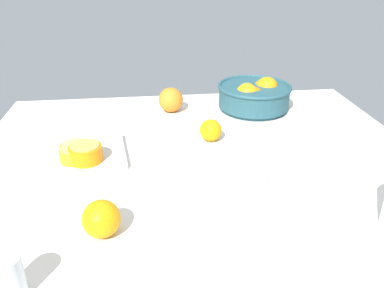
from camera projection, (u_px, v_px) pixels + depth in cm
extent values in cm
cube|color=silver|center=(199.00, 164.00, 107.12)|extent=(125.62, 105.40, 3.00)
cylinder|color=#234C56|center=(253.00, 108.00, 139.46)|extent=(22.70, 22.70, 1.20)
cylinder|color=#234C56|center=(254.00, 96.00, 137.55)|extent=(24.68, 24.68, 7.27)
torus|color=#234C56|center=(255.00, 87.00, 135.92)|extent=(25.88, 25.88, 1.20)
sphere|color=orange|center=(267.00, 88.00, 138.58)|extent=(8.06, 8.06, 8.06)
sphere|color=orange|center=(263.00, 90.00, 140.22)|extent=(7.60, 7.60, 7.60)
sphere|color=orange|center=(244.00, 91.00, 143.00)|extent=(6.78, 6.78, 6.78)
sphere|color=orange|center=(247.00, 93.00, 138.95)|extent=(7.57, 7.57, 7.57)
sphere|color=orange|center=(247.00, 95.00, 134.33)|extent=(8.06, 8.06, 8.06)
sphere|color=orange|center=(254.00, 96.00, 134.43)|extent=(6.50, 6.50, 6.50)
sphere|color=orange|center=(257.00, 97.00, 136.44)|extent=(6.41, 6.41, 6.41)
cylinder|color=white|center=(7.00, 278.00, 62.65)|extent=(5.32, 5.32, 8.07)
cylinder|color=#FCA720|center=(9.00, 283.00, 63.20)|extent=(4.68, 4.68, 5.59)
cube|color=beige|center=(75.00, 155.00, 106.64)|extent=(29.36, 23.06, 1.74)
cylinder|color=orange|center=(74.00, 154.00, 101.81)|extent=(7.22, 7.22, 3.36)
cylinder|color=#F5C359|center=(73.00, 148.00, 100.99)|extent=(6.36, 6.36, 0.30)
cylinder|color=orange|center=(86.00, 153.00, 101.10)|extent=(8.62, 8.62, 4.27)
cylinder|color=#F7AD4A|center=(85.00, 146.00, 100.07)|extent=(7.58, 7.58, 0.30)
cylinder|color=orange|center=(76.00, 150.00, 103.59)|extent=(7.82, 7.82, 3.50)
cylinder|color=#F9BD65|center=(75.00, 144.00, 102.74)|extent=(6.88, 6.88, 0.30)
sphere|color=orange|center=(101.00, 219.00, 76.63)|extent=(7.70, 7.70, 7.70)
sphere|color=orange|center=(171.00, 100.00, 135.86)|extent=(8.60, 8.60, 8.60)
sphere|color=orange|center=(211.00, 130.00, 115.41)|extent=(6.63, 6.63, 6.63)
ellipsoid|color=silver|center=(263.00, 179.00, 96.27)|extent=(3.49, 2.68, 1.00)
cylinder|color=silver|center=(233.00, 179.00, 96.53)|extent=(11.83, 2.42, 0.70)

